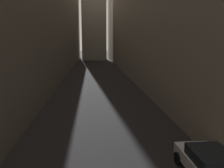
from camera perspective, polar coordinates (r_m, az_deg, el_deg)
The scene contains 4 objects.
ground_plane at distance 41.07m, azimuth -3.56°, elevation 1.26°, with size 264.00×264.00×0.00m, color black.
building_block_left at distance 44.32m, azimuth -20.08°, elevation 15.68°, with size 12.96×108.00×22.13m, color #60594F.
building_block_right at distance 45.00m, azimuth 13.12°, elevation 16.96°, with size 14.05×108.00×23.75m, color gray.
parked_car_right_third at distance 12.19m, azimuth 22.05°, elevation -17.15°, with size 2.01×4.27×1.41m.
Camera 1 is at (-0.78, 7.40, 6.14)m, focal length 38.77 mm.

